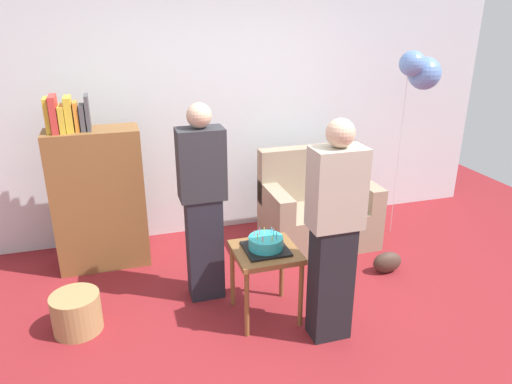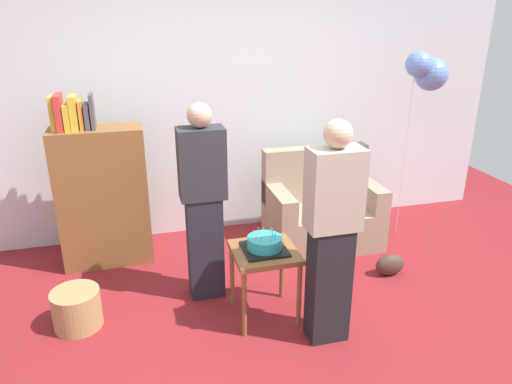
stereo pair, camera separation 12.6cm
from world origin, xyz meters
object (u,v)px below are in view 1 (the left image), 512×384
(bookshelf, at_px, (98,196))
(person_blowing_candles, at_px, (203,204))
(person_holding_cake, at_px, (334,233))
(wicker_basket, at_px, (77,313))
(balloon_bunch, at_px, (421,70))
(birthday_cake, at_px, (266,244))
(couch, at_px, (317,210))
(handbag, at_px, (387,262))
(side_table, at_px, (266,260))

(bookshelf, relative_size, person_blowing_candles, 0.98)
(person_holding_cake, distance_m, wicker_basket, 2.00)
(person_holding_cake, xyz_separation_m, balloon_bunch, (1.48, 1.32, 0.89))
(birthday_cake, relative_size, person_blowing_candles, 0.20)
(bookshelf, height_order, wicker_basket, bookshelf)
(balloon_bunch, bearing_deg, person_holding_cake, -138.36)
(bookshelf, relative_size, balloon_bunch, 0.84)
(couch, relative_size, wicker_basket, 3.06)
(person_holding_cake, height_order, wicker_basket, person_holding_cake)
(birthday_cake, bearing_deg, handbag, 12.97)
(wicker_basket, height_order, balloon_bunch, balloon_bunch)
(couch, bearing_deg, balloon_bunch, -7.54)
(wicker_basket, bearing_deg, person_holding_cake, -18.44)
(person_blowing_candles, distance_m, wicker_basket, 1.24)
(person_blowing_candles, bearing_deg, wicker_basket, -150.91)
(wicker_basket, bearing_deg, balloon_bunch, 12.52)
(birthday_cake, relative_size, handbag, 1.14)
(birthday_cake, bearing_deg, couch, 50.00)
(birthday_cake, bearing_deg, person_holding_cake, -44.38)
(couch, xyz_separation_m, person_blowing_candles, (-1.29, -0.66, 0.49))
(side_table, bearing_deg, person_blowing_candles, 132.69)
(couch, height_order, birthday_cake, couch)
(person_holding_cake, xyz_separation_m, handbag, (0.90, 0.66, -0.73))
(handbag, bearing_deg, person_blowing_candles, 175.61)
(couch, distance_m, handbag, 0.90)
(birthday_cake, distance_m, handbag, 1.41)
(bookshelf, relative_size, side_table, 2.78)
(couch, distance_m, birthday_cake, 1.44)
(couch, relative_size, person_holding_cake, 0.67)
(bookshelf, height_order, person_blowing_candles, person_blowing_candles)
(birthday_cake, distance_m, balloon_bunch, 2.35)
(balloon_bunch, bearing_deg, wicker_basket, -167.48)
(person_holding_cake, relative_size, handbag, 5.82)
(person_blowing_candles, distance_m, handbag, 1.82)
(side_table, relative_size, person_holding_cake, 0.35)
(birthday_cake, height_order, wicker_basket, birthday_cake)
(birthday_cake, bearing_deg, side_table, 82.55)
(couch, distance_m, bookshelf, 2.14)
(side_table, bearing_deg, couch, 50.00)
(couch, xyz_separation_m, balloon_bunch, (0.95, -0.13, 1.38))
(couch, xyz_separation_m, person_holding_cake, (-0.53, -1.44, 0.49))
(birthday_cake, distance_m, person_holding_cake, 0.56)
(couch, distance_m, balloon_bunch, 1.68)
(bookshelf, bearing_deg, wicker_basket, -101.91)
(couch, distance_m, person_blowing_candles, 1.53)
(couch, height_order, bookshelf, bookshelf)
(bookshelf, height_order, side_table, bookshelf)
(handbag, relative_size, balloon_bunch, 0.15)
(side_table, xyz_separation_m, handbag, (1.27, 0.29, -0.39))
(side_table, relative_size, balloon_bunch, 0.30)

